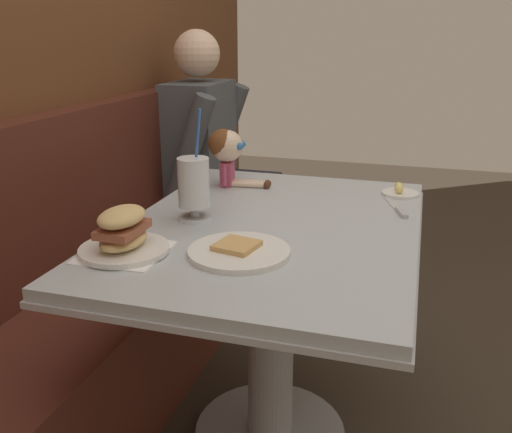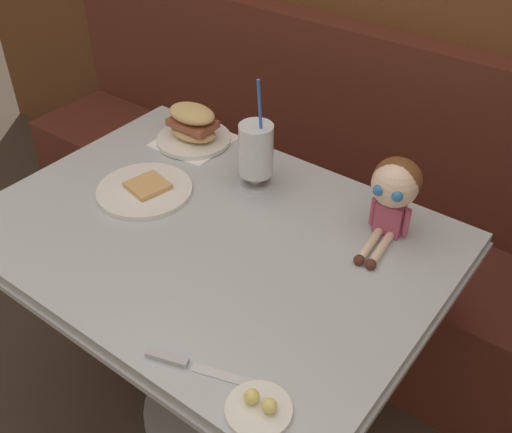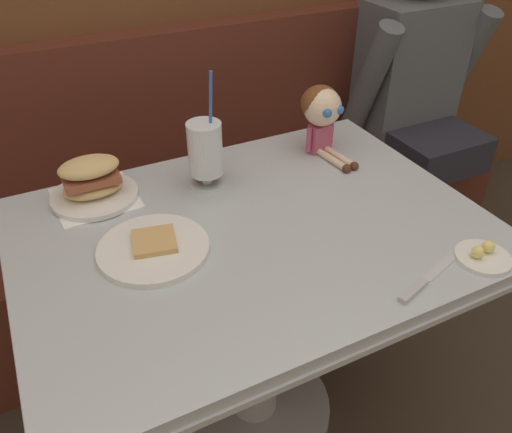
{
  "view_description": "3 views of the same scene",
  "coord_description": "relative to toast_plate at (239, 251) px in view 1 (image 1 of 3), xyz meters",
  "views": [
    {
      "loc": [
        -1.43,
        -0.2,
        1.26
      ],
      "look_at": [
        -0.02,
        0.22,
        0.76
      ],
      "focal_mm": 38.97,
      "sensor_mm": 36.0,
      "label": 1
    },
    {
      "loc": [
        0.77,
        -0.65,
        1.66
      ],
      "look_at": [
        0.1,
        0.23,
        0.8
      ],
      "focal_mm": 42.25,
      "sensor_mm": 36.0,
      "label": 2
    },
    {
      "loc": [
        -0.43,
        -0.7,
        1.47
      ],
      "look_at": [
        0.01,
        0.18,
        0.77
      ],
      "focal_mm": 35.86,
      "sensor_mm": 36.0,
      "label": 3
    }
  ],
  "objects": [
    {
      "name": "butter_saucer",
      "position": [
        0.64,
        -0.35,
        0.0
      ],
      "size": [
        0.12,
        0.12,
        0.04
      ],
      "color": "white",
      "rests_on": "diner_table"
    },
    {
      "name": "milkshake_glass",
      "position": [
        0.21,
        0.2,
        0.09
      ],
      "size": [
        0.1,
        0.1,
        0.32
      ],
      "color": "silver",
      "rests_on": "diner_table"
    },
    {
      "name": "booth_bench",
      "position": [
        0.24,
        0.61,
        -0.42
      ],
      "size": [
        2.6,
        0.48,
        1.0
      ],
      "color": "#512319",
      "rests_on": "ground"
    },
    {
      "name": "sandwich_plate",
      "position": [
        -0.07,
        0.27,
        0.04
      ],
      "size": [
        0.22,
        0.22,
        0.12
      ],
      "color": "white",
      "rests_on": "diner_table"
    },
    {
      "name": "butter_knife",
      "position": [
        0.46,
        -0.35,
        -0.0
      ],
      "size": [
        0.23,
        0.09,
        0.01
      ],
      "color": "silver",
      "rests_on": "diner_table"
    },
    {
      "name": "diner_patron",
      "position": [
        1.23,
        0.56,
        -0.01
      ],
      "size": [
        0.55,
        0.48,
        0.81
      ],
      "color": "#4C5156",
      "rests_on": "booth_bench"
    },
    {
      "name": "seated_doll",
      "position": [
        0.58,
        0.23,
        0.12
      ],
      "size": [
        0.12,
        0.22,
        0.2
      ],
      "color": "#B74C6B",
      "rests_on": "diner_table"
    },
    {
      "name": "diner_table",
      "position": [
        0.24,
        -0.02,
        -0.21
      ],
      "size": [
        1.11,
        0.81,
        0.74
      ],
      "color": "#B2BCC1",
      "rests_on": "ground"
    },
    {
      "name": "toast_plate",
      "position": [
        0.0,
        0.0,
        0.0
      ],
      "size": [
        0.25,
        0.25,
        0.03
      ],
      "color": "white",
      "rests_on": "diner_table"
    }
  ]
}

